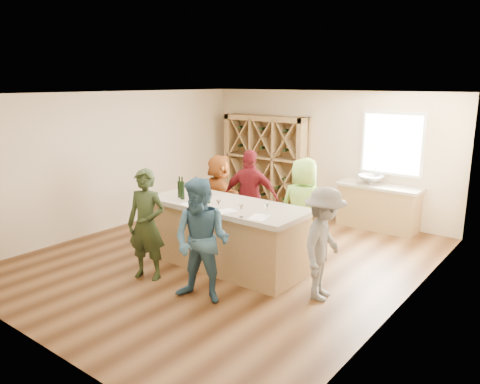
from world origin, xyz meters
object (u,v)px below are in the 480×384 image
Objects in this scene: wine_bottle_b at (182,190)px; person_far_right at (303,208)px; sink at (371,179)px; person_far_mid at (251,198)px; wine_bottle_e at (208,193)px; person_near_right at (202,241)px; wine_bottle_c at (196,190)px; wine_rack at (265,162)px; tasting_counter_base at (227,237)px; person_far_left at (219,195)px; wine_bottle_a at (180,189)px; person_server at (324,244)px; person_near_left at (147,225)px.

wine_bottle_b is 2.09m from person_far_right.
person_far_mid reaches higher than sink.
wine_bottle_e is 1.30m from person_near_right.
wine_bottle_c is 0.35m from wine_bottle_e.
wine_bottle_b is (0.98, -3.83, 0.13)m from wine_rack.
sink is at bearing -103.95° from person_far_right.
wine_rack reaches higher than wine_bottle_c.
tasting_counter_base is at bearing 18.53° from wine_bottle_b.
wine_rack is at bearing -51.30° from person_far_left.
person_far_mid is at bearing 79.80° from wine_bottle_c.
wine_bottle_a is (0.86, -3.77, 0.12)m from wine_rack.
wine_bottle_a is 1.46m from person_far_mid.
wine_bottle_e is at bearing -108.25° from sink.
person_server is 2.49m from person_far_mid.
wine_bottle_c is at bearing 42.49° from wine_bottle_b.
person_near_left is at bearing -85.37° from wine_bottle_b.
person_far_mid reaches higher than wine_bottle_a.
wine_bottle_c is (0.17, 0.16, -0.00)m from wine_bottle_b.
wine_bottle_c reaches higher than wine_bottle_a.
wine_bottle_e reaches higher than sink.
wine_bottle_e is 0.20× the size of person_server.
person_far_right is (1.42, 2.29, 0.01)m from person_near_left.
person_far_mid is (0.32, 2.24, 0.03)m from person_near_left.
person_far_left is (-1.17, 1.20, 0.31)m from tasting_counter_base.
wine_bottle_a is 0.18× the size of person_far_left.
wine_bottle_a is 0.16× the size of person_near_right.
wine_rack is 4.05m from wine_bottle_e.
sink is 4.91m from person_near_left.
person_near_right is (1.38, -0.97, -0.35)m from wine_bottle_a.
wine_rack is 1.37× the size of person_far_left.
person_near_right reaches higher than person_near_left.
wine_bottle_c is 0.17× the size of person_near_right.
person_near_right is (1.09, -1.07, -0.36)m from wine_bottle_c.
person_server reaches higher than wine_bottle_c.
wine_rack is 6.85× the size of wine_bottle_e.
tasting_counter_base is at bearing 9.18° from wine_bottle_c.
person_server is at bearing 3.56° from wine_bottle_b.
wine_bottle_a is at bearing -167.43° from tasting_counter_base.
sink is 0.21× the size of tasting_counter_base.
person_far_left is at bearing -77.01° from wine_rack.
wine_bottle_e is (-1.22, -3.69, 0.23)m from sink.
person_far_mid is at bearing 63.01° from person_near_left.
person_far_left is at bearing 102.43° from wine_bottle_a.
person_far_right is at bearing 57.60° from tasting_counter_base.
tasting_counter_base is at bearing 99.29° from person_near_right.
sink is 0.31× the size of person_near_right.
wine_bottle_c is 0.17× the size of person_near_left.
tasting_counter_base is (-0.98, -3.51, -0.51)m from sink.
person_server is (2.39, 0.00, -0.43)m from wine_bottle_c.
wine_rack is at bearing -82.18° from person_far_mid.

